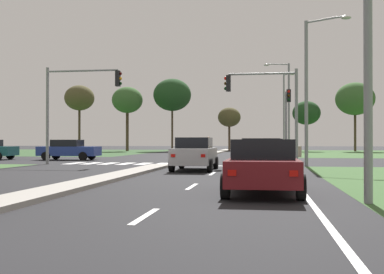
{
  "coord_description": "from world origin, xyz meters",
  "views": [
    {
      "loc": [
        5.77,
        -4.5,
        1.45
      ],
      "look_at": [
        0.91,
        27.43,
        1.72
      ],
      "focal_mm": 44.5,
      "sensor_mm": 36.0,
      "label": 1
    }
  ],
  "objects": [
    {
      "name": "crosswalk_bar_seventh",
      "position": [
        0.5,
        24.8,
        0.01
      ],
      "size": [
        0.7,
        2.8,
        0.01
      ],
      "primitive_type": "cube",
      "color": "silver",
      "rests_on": "ground"
    },
    {
      "name": "street_lamp_second",
      "position": [
        8.37,
        23.17,
        4.73
      ],
      "size": [
        2.38,
        1.45,
        8.33
      ],
      "color": "gray",
      "rests_on": "ground"
    },
    {
      "name": "traffic_signal_near_right",
      "position": [
        6.08,
        23.4,
        3.84
      ],
      "size": [
        4.26,
        0.32,
        5.61
      ],
      "color": "gray",
      "rests_on": "ground"
    },
    {
      "name": "treeline_second",
      "position": [
        -13.75,
        61.73,
        7.31
      ],
      "size": [
        4.43,
        4.43,
        9.25
      ],
      "color": "#423323",
      "rests_on": "ground"
    },
    {
      "name": "crosswalk_bar_near",
      "position": [
        -6.4,
        24.8,
        0.01
      ],
      "size": [
        0.7,
        2.8,
        0.01
      ],
      "primitive_type": "cube",
      "color": "silver",
      "rests_on": "ground"
    },
    {
      "name": "traffic_signal_near_left",
      "position": [
        -5.89,
        23.4,
        4.15
      ],
      "size": [
        4.9,
        0.32,
        6.03
      ],
      "color": "gray",
      "rests_on": "ground"
    },
    {
      "name": "car_white_seventh",
      "position": [
        -2.24,
        46.65,
        0.8
      ],
      "size": [
        2.04,
        4.46,
        1.58
      ],
      "rotation": [
        0.0,
        0.0,
        3.14
      ],
      "color": "silver",
      "rests_on": "ground"
    },
    {
      "name": "car_beige_second",
      "position": [
        6.2,
        30.19,
        0.82
      ],
      "size": [
        4.23,
        2.1,
        1.61
      ],
      "rotation": [
        0.0,
        0.0,
        -1.57
      ],
      "color": "#BCAD8E",
      "rests_on": "ground"
    },
    {
      "name": "stop_bar_near",
      "position": [
        3.8,
        23.0,
        0.01
      ],
      "size": [
        6.4,
        0.5,
        0.01
      ],
      "primitive_type": "cube",
      "color": "silver",
      "rests_on": "ground"
    },
    {
      "name": "pedestrian_at_median",
      "position": [
        0.11,
        43.9,
        1.22
      ],
      "size": [
        0.34,
        0.34,
        1.77
      ],
      "rotation": [
        0.0,
        0.0,
        2.04
      ],
      "color": "maroon",
      "rests_on": "median_island_far"
    },
    {
      "name": "car_blue_fifth",
      "position": [
        -9.07,
        30.1,
        0.79
      ],
      "size": [
        4.64,
        2.01,
        1.55
      ],
      "rotation": [
        0.0,
        0.0,
        -1.57
      ],
      "color": "navy",
      "rests_on": "ground"
    },
    {
      "name": "grass_verge_far_left",
      "position": [
        -25.5,
        54.5,
        0.0
      ],
      "size": [
        35.0,
        35.0,
        0.01
      ],
      "primitive_type": "cube",
      "color": "#2D4C28",
      "rests_on": "ground"
    },
    {
      "name": "median_island_near",
      "position": [
        0.0,
        11.0,
        0.07
      ],
      "size": [
        1.2,
        22.0,
        0.14
      ],
      "primitive_type": "cube",
      "color": "gray",
      "rests_on": "ground"
    },
    {
      "name": "lane_dash_third",
      "position": [
        3.5,
        16.39,
        0.01
      ],
      "size": [
        0.14,
        2.0,
        0.01
      ],
      "primitive_type": "cube",
      "color": "silver",
      "rests_on": "ground"
    },
    {
      "name": "treeline_third",
      "position": [
        -7.45,
        63.25,
        8.14
      ],
      "size": [
        5.5,
        5.5,
        10.49
      ],
      "color": "#423323",
      "rests_on": "ground"
    },
    {
      "name": "crosswalk_bar_fourth",
      "position": [
        -2.95,
        24.8,
        0.01
      ],
      "size": [
        0.7,
        2.8,
        0.01
      ],
      "primitive_type": "cube",
      "color": "silver",
      "rests_on": "ground"
    },
    {
      "name": "car_black_fourth",
      "position": [
        5.63,
        16.07,
        0.79
      ],
      "size": [
        1.98,
        4.16,
        1.56
      ],
      "color": "black",
      "rests_on": "ground"
    },
    {
      "name": "treeline_sixth",
      "position": [
        18.38,
        64.77,
        7.35
      ],
      "size": [
        5.4,
        5.4,
        9.67
      ],
      "color": "#423323",
      "rests_on": "ground"
    },
    {
      "name": "crosswalk_bar_eighth",
      "position": [
        1.65,
        24.8,
        0.01
      ],
      "size": [
        0.7,
        2.8,
        0.01
      ],
      "primitive_type": "cube",
      "color": "silver",
      "rests_on": "ground"
    },
    {
      "name": "car_maroon_near",
      "position": [
        5.73,
        8.73,
        0.77
      ],
      "size": [
        2.06,
        4.49,
        1.49
      ],
      "color": "maroon",
      "rests_on": "ground"
    },
    {
      "name": "car_silver_sixth",
      "position": [
        2.37,
        18.75,
        0.82
      ],
      "size": [
        2.02,
        4.29,
        1.62
      ],
      "color": "#B7B7BC",
      "rests_on": "ground"
    },
    {
      "name": "treeline_near",
      "position": [
        -22.67,
        65.86,
        8.11
      ],
      "size": [
        4.61,
        4.61,
        10.12
      ],
      "color": "#423323",
      "rests_on": "ground"
    },
    {
      "name": "street_lamp_third",
      "position": [
        7.93,
        42.67,
        5.08
      ],
      "size": [
        2.53,
        0.92,
        9.03
      ],
      "color": "gray",
      "rests_on": "ground"
    },
    {
      "name": "crosswalk_bar_third",
      "position": [
        -4.1,
        24.8,
        0.01
      ],
      "size": [
        0.7,
        2.8,
        0.01
      ],
      "primitive_type": "cube",
      "color": "silver",
      "rests_on": "ground"
    },
    {
      "name": "traffic_signal_far_right",
      "position": [
        7.6,
        34.83,
        3.9
      ],
      "size": [
        0.32,
        4.91,
        5.65
      ],
      "color": "gray",
      "rests_on": "ground"
    },
    {
      "name": "lane_dash_second",
      "position": [
        3.5,
        10.39,
        0.01
      ],
      "size": [
        0.14,
        2.0,
        0.01
      ],
      "primitive_type": "cube",
      "color": "silver",
      "rests_on": "ground"
    },
    {
      "name": "median_island_far",
      "position": [
        0.0,
        55.0,
        0.07
      ],
      "size": [
        1.2,
        36.0,
        0.14
      ],
      "primitive_type": "cube",
      "color": "#ADA89E",
      "rests_on": "ground"
    },
    {
      "name": "crosswalk_bar_sixth",
      "position": [
        -0.65,
        24.8,
        0.01
      ],
      "size": [
        0.7,
        2.8,
        0.01
      ],
      "primitive_type": "cube",
      "color": "silver",
      "rests_on": "ground"
    },
    {
      "name": "treeline_fifth",
      "position": [
        11.67,
        64.15,
        5.37
      ],
      "size": [
        3.92,
        3.92,
        7.08
      ],
      "color": "#423323",
      "rests_on": "ground"
    },
    {
      "name": "lane_dash_near",
      "position": [
        3.5,
        4.39,
        0.01
      ],
      "size": [
        0.14,
        2.0,
        0.01
      ],
      "primitive_type": "cube",
      "color": "silver",
      "rests_on": "ground"
    },
    {
      "name": "crosswalk_bar_second",
      "position": [
        -5.25,
        24.8,
        0.01
      ],
      "size": [
        0.7,
        2.8,
        0.01
      ],
      "primitive_type": "cube",
      "color": "silver",
      "rests_on": "ground"
    },
    {
      "name": "treeline_fourth",
      "position": [
        0.7,
        65.12,
        4.91
      ],
      "size": [
        3.33,
        3.33,
        6.36
      ],
      "color": "#423323",
      "rests_on": "ground"
    },
    {
      "name": "ground_plane",
      "position": [
        0.0,
        30.0,
        0.0
      ],
      "size": [
        200.0,
        200.0,
        0.0
      ],
      "primitive_type": "plane",
      "color": "black"
    },
    {
      "name": "crosswalk_bar_fifth",
      "position": [
        -1.8,
        24.8,
        0.01
      ],
      "size": [
        0.7,
        2.8,
        0.01
      ],
      "primitive_type": "cube",
      "color": "silver",
      "rests_on": "ground"
    },
    {
      "name": "edge_line_right",
      "position": [
        6.85,
        12.0,
        0.01
      ],
      "size": [
        0.14,
        24.0,
        0.01
      ],
      "primitive_type": "cube",
      "color": "silver",
      "rests_on": "ground"
    },
    {
      "name": "street_lamp_fourth",
      "position": [
        8.23,
        54.51,
        5.33
      ],
      "size": [
        1.3,
        1.6,
        9.63
      ],
      "color": "gray",
      "rests_on": "ground"
    }
  ]
}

